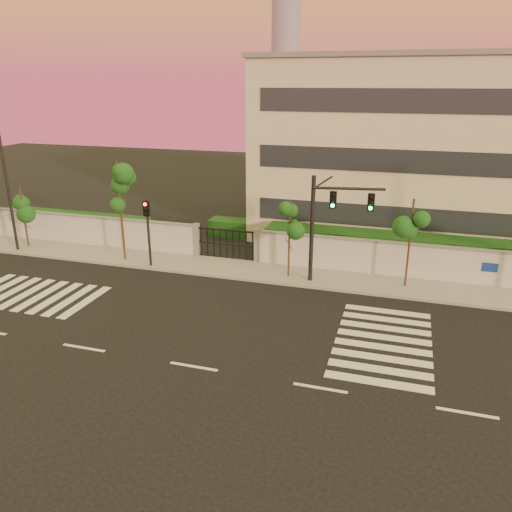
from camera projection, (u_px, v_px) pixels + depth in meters
The scene contains 13 objects.
ground at pixel (194, 367), 19.55m from camera, with size 120.00×120.00×0.00m, color black.
sidewalk at pixel (266, 272), 29.00m from camera, with size 60.00×3.00×0.15m, color gray.
perimeter_wall at pixel (275, 248), 30.00m from camera, with size 60.00×0.36×2.20m.
hedge_row at pixel (302, 241), 32.26m from camera, with size 41.00×4.25×1.80m.
institutional_building at pixel (435, 148), 34.89m from camera, with size 24.40×12.40×12.25m.
road_markings at pixel (195, 320), 23.37m from camera, with size 57.00×7.62×0.02m.
street_tree_b at pixel (23, 204), 32.49m from camera, with size 1.51×1.20×4.09m.
street_tree_c at pixel (119, 189), 29.47m from camera, with size 1.62×1.29×6.19m.
street_tree_d at pixel (290, 222), 27.26m from camera, with size 1.33×1.06×4.50m.
street_tree_e at pixel (412, 224), 25.74m from camera, with size 1.45×1.16×4.93m.
traffic_signal_main at pixel (326, 218), 26.27m from camera, with size 3.76×0.76×5.97m.
traffic_signal_secondary at pixel (148, 225), 29.04m from camera, with size 0.33×0.33×4.21m.
streetlight_west at pixel (5, 185), 31.15m from camera, with size 0.49×1.98×8.25m.
Camera 1 is at (7.27, -15.56, 10.58)m, focal length 35.00 mm.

